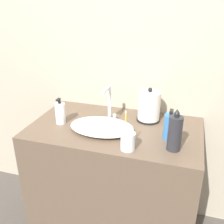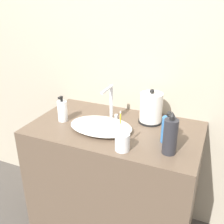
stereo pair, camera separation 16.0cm
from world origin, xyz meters
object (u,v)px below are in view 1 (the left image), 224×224
at_px(lotion_bottle, 60,113).
at_px(mouthwash_bottle, 175,133).
at_px(toothbrush_cup, 128,141).
at_px(shampoo_bottle, 170,127).
at_px(electric_kettle, 149,107).
at_px(faucet, 109,101).

xyz_separation_m(lotion_bottle, mouthwash_bottle, (0.72, -0.11, 0.03)).
height_order(toothbrush_cup, shampoo_bottle, toothbrush_cup).
bearing_deg(electric_kettle, mouthwash_bottle, -59.13).
bearing_deg(electric_kettle, toothbrush_cup, -96.32).
relative_size(toothbrush_cup, mouthwash_bottle, 0.93).
xyz_separation_m(faucet, shampoo_bottle, (0.40, -0.13, -0.06)).
distance_m(electric_kettle, shampoo_bottle, 0.26).
height_order(electric_kettle, shampoo_bottle, electric_kettle).
distance_m(shampoo_bottle, mouthwash_bottle, 0.12).
height_order(electric_kettle, mouthwash_bottle, mouthwash_bottle).
xyz_separation_m(electric_kettle, mouthwash_bottle, (0.19, -0.32, 0.01)).
height_order(electric_kettle, toothbrush_cup, electric_kettle).
distance_m(toothbrush_cup, shampoo_bottle, 0.27).
distance_m(lotion_bottle, mouthwash_bottle, 0.73).
height_order(electric_kettle, lotion_bottle, electric_kettle).
distance_m(electric_kettle, toothbrush_cup, 0.39).
bearing_deg(electric_kettle, faucet, -161.89).
bearing_deg(toothbrush_cup, lotion_bottle, 159.79).
relative_size(faucet, electric_kettle, 1.06).
bearing_deg(faucet, shampoo_bottle, -17.73).
relative_size(toothbrush_cup, lotion_bottle, 1.27).
relative_size(electric_kettle, lotion_bottle, 1.31).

